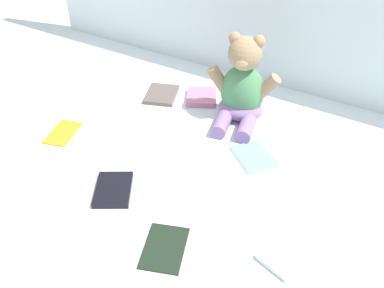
{
  "coord_description": "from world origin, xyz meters",
  "views": [
    {
      "loc": [
        0.43,
        -0.83,
        0.77
      ],
      "look_at": [
        -0.0,
        -0.1,
        0.1
      ],
      "focal_mm": 39.99,
      "sensor_mm": 36.0,
      "label": 1
    }
  ],
  "objects": [
    {
      "name": "book_case_0",
      "position": [
        -0.29,
        0.18,
        0.01
      ],
      "size": [
        0.14,
        0.15,
        0.01
      ],
      "primitive_type": "cube",
      "rotation": [
        0.0,
        0.0,
        0.35
      ],
      "color": "#5D4E4A",
      "rests_on": "ground_plane"
    },
    {
      "name": "book_case_6",
      "position": [
        -0.16,
        0.24,
        0.01
      ],
      "size": [
        0.14,
        0.14,
        0.02
      ],
      "primitive_type": "cube",
      "rotation": [
        0.0,
        0.0,
        3.62
      ],
      "color": "#BD6F91",
      "rests_on": "ground_plane"
    },
    {
      "name": "ground_plane",
      "position": [
        0.0,
        0.0,
        0.0
      ],
      "size": [
        3.2,
        3.2,
        0.0
      ],
      "primitive_type": "plane",
      "color": "silver"
    },
    {
      "name": "book_case_4",
      "position": [
        0.07,
        -0.34,
        0.0
      ],
      "size": [
        0.13,
        0.15,
        0.01
      ],
      "primitive_type": "cube",
      "rotation": [
        0.0,
        0.0,
        0.34
      ],
      "color": "black",
      "rests_on": "ground_plane"
    },
    {
      "name": "teddy_bear",
      "position": [
        -0.01,
        0.21,
        0.1
      ],
      "size": [
        0.23,
        0.22,
        0.27
      ],
      "rotation": [
        0.0,
        0.0,
        0.22
      ],
      "color": "#4C8C59",
      "rests_on": "ground_plane"
    },
    {
      "name": "book_case_1",
      "position": [
        0.31,
        -0.22,
        0.01
      ],
      "size": [
        0.11,
        0.14,
        0.01
      ],
      "primitive_type": "cube",
      "rotation": [
        0.0,
        0.0,
        5.98
      ],
      "color": "white",
      "rests_on": "ground_plane"
    },
    {
      "name": "book_case_2",
      "position": [
        -0.14,
        -0.26,
        0.01
      ],
      "size": [
        0.14,
        0.15,
        0.01
      ],
      "primitive_type": "cube",
      "rotation": [
        0.0,
        0.0,
        0.54
      ],
      "color": "black",
      "rests_on": "ground_plane"
    },
    {
      "name": "book_case_3",
      "position": [
        0.11,
        0.05,
        0.0
      ],
      "size": [
        0.16,
        0.15,
        0.01
      ],
      "primitive_type": "cube",
      "rotation": [
        0.0,
        0.0,
        4.03
      ],
      "color": "#7BB7E4",
      "rests_on": "ground_plane"
    },
    {
      "name": "book_case_5",
      "position": [
        -0.43,
        -0.14,
        0.0
      ],
      "size": [
        0.1,
        0.14,
        0.01
      ],
      "primitive_type": "cube",
      "rotation": [
        0.0,
        0.0,
        3.41
      ],
      "color": "orange",
      "rests_on": "ground_plane"
    }
  ]
}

